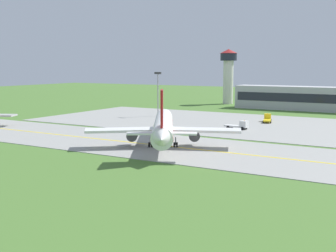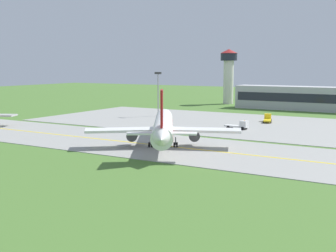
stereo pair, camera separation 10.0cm
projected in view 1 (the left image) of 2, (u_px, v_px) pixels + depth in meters
ground_plane at (160, 146)px, 94.52m from camera, size 500.00×500.00×0.00m
taxiway_strip at (160, 146)px, 94.51m from camera, size 240.00×28.00×0.10m
apron_pad at (268, 126)px, 125.37m from camera, size 140.00×52.00×0.10m
taxiway_centreline at (160, 145)px, 94.50m from camera, size 220.00×0.60×0.01m
airplane_lead at (163, 127)px, 93.56m from camera, size 29.93×35.96×12.70m
service_truck_catering at (240, 125)px, 118.36m from camera, size 6.55×2.75×2.59m
service_truck_pushback at (267, 118)px, 133.49m from camera, size 3.76×6.72×2.59m
terminal_building at (314, 99)px, 166.80m from camera, size 58.94×9.54×10.16m
control_tower at (228, 71)px, 195.26m from camera, size 7.60×7.60×23.88m
apron_light_mast at (158, 88)px, 148.18m from camera, size 2.40×0.50×14.70m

